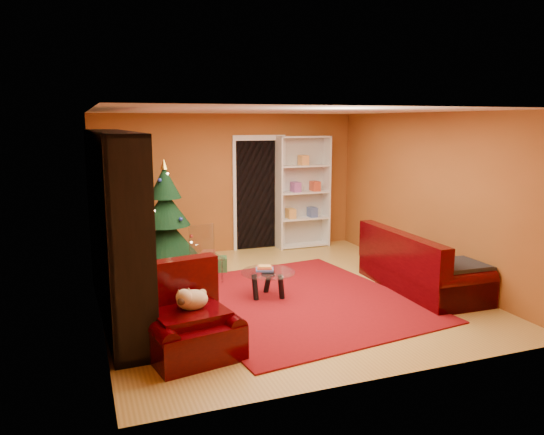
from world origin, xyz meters
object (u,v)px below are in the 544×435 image
object	(u,v)px
gift_box_teal	(156,263)
armchair	(190,319)
sofa	(423,260)
acrylic_chair	(207,258)
christmas_tree	(166,217)
rug	(296,300)
gift_box_red	(209,257)
media_unit	(116,227)
dog	(192,300)
coffee_table	(268,284)
white_bookshelf	(303,192)
gift_box_green	(219,265)

from	to	relation	value
gift_box_teal	armchair	xyz separation A→B (m)	(-0.10, -3.38, 0.26)
sofa	acrylic_chair	xyz separation A→B (m)	(-2.92, 1.39, -0.05)
christmas_tree	armchair	size ratio (longest dim) A/B	1.86
christmas_tree	acrylic_chair	xyz separation A→B (m)	(0.46, -0.95, -0.51)
rug	gift_box_red	distance (m)	2.47
media_unit	armchair	distance (m)	1.74
dog	sofa	world-z (taller)	sofa
acrylic_chair	coffee_table	bearing A→B (deg)	-67.83
gift_box_teal	white_bookshelf	world-z (taller)	white_bookshelf
rug	gift_box_red	world-z (taller)	gift_box_red
sofa	media_unit	bearing A→B (deg)	85.75
gift_box_green	coffee_table	bearing A→B (deg)	-78.25
rug	armchair	distance (m)	2.13
gift_box_green	dog	xyz separation A→B (m)	(-1.04, -2.89, 0.46)
media_unit	sofa	distance (m)	4.37
gift_box_teal	armchair	distance (m)	3.39
sofa	dog	bearing A→B (deg)	105.94
white_bookshelf	coffee_table	bearing A→B (deg)	-122.73
christmas_tree	gift_box_red	size ratio (longest dim) A/B	8.48
gift_box_red	sofa	bearing A→B (deg)	-43.98
dog	sofa	bearing A→B (deg)	4.37
sofa	acrylic_chair	world-z (taller)	sofa
gift_box_teal	sofa	distance (m)	4.29
christmas_tree	gift_box_green	size ratio (longest dim) A/B	7.45
dog	christmas_tree	bearing A→B (deg)	75.01
media_unit	gift_box_teal	world-z (taller)	media_unit
armchair	acrylic_chair	distance (m)	2.53
dog	sofa	size ratio (longest dim) A/B	0.19
christmas_tree	sofa	bearing A→B (deg)	-34.82
christmas_tree	armchair	world-z (taller)	christmas_tree
media_unit	sofa	xyz separation A→B (m)	(4.29, -0.40, -0.72)
dog	gift_box_red	bearing A→B (deg)	63.44
christmas_tree	dog	xyz separation A→B (m)	(-0.26, -3.31, -0.32)
coffee_table	acrylic_chair	size ratio (longest dim) A/B	0.95
gift_box_red	dog	bearing A→B (deg)	-106.07
rug	white_bookshelf	size ratio (longest dim) A/B	1.54
rug	gift_box_teal	size ratio (longest dim) A/B	13.02
armchair	coffee_table	size ratio (longest dim) A/B	1.32
rug	coffee_table	xyz separation A→B (m)	(-0.33, 0.25, 0.19)
gift_box_green	dog	distance (m)	3.10
gift_box_red	acrylic_chair	distance (m)	1.21
gift_box_teal	gift_box_red	world-z (taller)	gift_box_teal
christmas_tree	gift_box_green	distance (m)	1.18
media_unit	white_bookshelf	distance (m)	4.61
gift_box_red	christmas_tree	bearing A→B (deg)	-165.87
gift_box_green	acrylic_chair	world-z (taller)	acrylic_chair
gift_box_red	white_bookshelf	world-z (taller)	white_bookshelf
gift_box_green	dog	bearing A→B (deg)	-109.85
armchair	acrylic_chair	xyz separation A→B (m)	(0.76, 2.41, 0.01)
acrylic_chair	armchair	bearing A→B (deg)	-118.41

